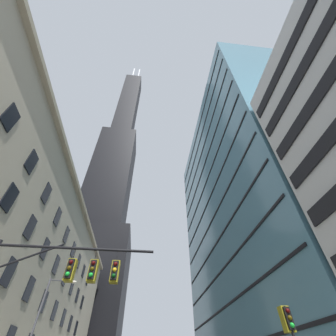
{
  "coord_description": "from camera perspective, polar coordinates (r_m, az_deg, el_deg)",
  "views": [
    {
      "loc": [
        0.41,
        -8.15,
        1.64
      ],
      "look_at": [
        3.69,
        21.23,
        29.9
      ],
      "focal_mm": 23.52,
      "sensor_mm": 36.0,
      "label": 1
    }
  ],
  "objects": [
    {
      "name": "station_building",
      "position": [
        39.32,
        -36.97,
        -20.63
      ],
      "size": [
        15.02,
        61.88,
        23.92
      ],
      "color": "#BCAF93",
      "rests_on": "ground"
    },
    {
      "name": "dark_skyscraper",
      "position": [
        98.62,
        -15.77,
        -8.22
      ],
      "size": [
        25.01,
        25.01,
        192.76
      ],
      "color": "black",
      "rests_on": "ground"
    },
    {
      "name": "glass_office_midrise",
      "position": [
        42.95,
        22.48,
        -9.44
      ],
      "size": [
        18.48,
        37.82,
        47.19
      ],
      "color": "teal",
      "rests_on": "ground"
    },
    {
      "name": "traffic_signal_mast",
      "position": [
        12.9,
        -26.32,
        -24.67
      ],
      "size": [
        8.15,
        0.63,
        6.67
      ],
      "color": "black",
      "rests_on": "sidewalk_left"
    },
    {
      "name": "traffic_light_near_right",
      "position": [
        13.69,
        28.95,
        -32.13
      ],
      "size": [
        0.4,
        0.63,
        4.02
      ],
      "color": "black",
      "rests_on": "sidewalk_right"
    },
    {
      "name": "street_lamppost",
      "position": [
        24.52,
        -30.19,
        -31.17
      ],
      "size": [
        2.52,
        0.32,
        8.18
      ],
      "color": "#47474C",
      "rests_on": "sidewalk_left"
    }
  ]
}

